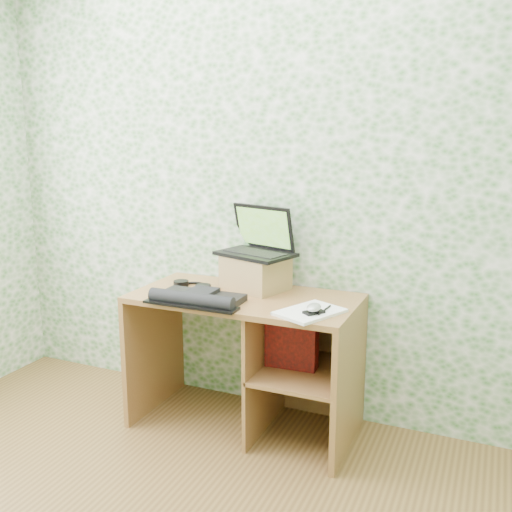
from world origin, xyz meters
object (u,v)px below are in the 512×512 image
at_px(laptop, 259,243).
at_px(keyboard, 197,298).
at_px(desk, 260,343).
at_px(riser, 256,272).
at_px(notepad, 310,312).

xyz_separation_m(laptop, keyboard, (-0.17, -0.40, -0.23)).
distance_m(desk, riser, 0.39).
bearing_deg(keyboard, desk, 43.89).
height_order(riser, laptop, laptop).
distance_m(laptop, keyboard, 0.49).
bearing_deg(laptop, desk, -46.95).
xyz_separation_m(riser, notepad, (0.41, -0.30, -0.09)).
bearing_deg(desk, laptop, 115.86).
height_order(laptop, keyboard, laptop).
height_order(desk, laptop, laptop).
relative_size(desk, keyboard, 2.38).
bearing_deg(riser, keyboard, -115.52).
bearing_deg(keyboard, laptop, 66.61).
relative_size(desk, notepad, 3.83).
distance_m(riser, keyboard, 0.40).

